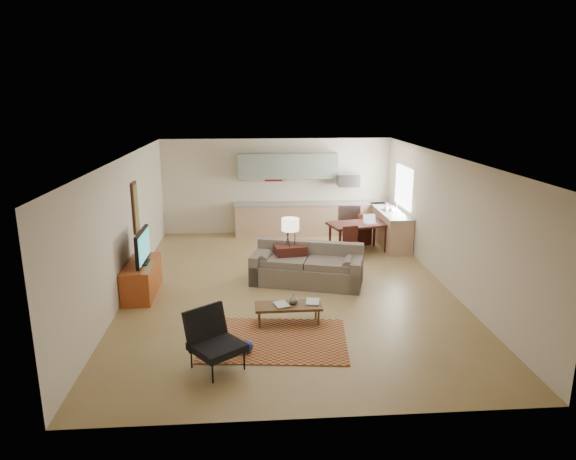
{
  "coord_description": "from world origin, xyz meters",
  "views": [
    {
      "loc": [
        -0.77,
        -9.99,
        3.85
      ],
      "look_at": [
        0.0,
        0.3,
        1.15
      ],
      "focal_mm": 32.0,
      "sensor_mm": 36.0,
      "label": 1
    }
  ],
  "objects": [
    {
      "name": "kitchen_range",
      "position": [
        2.0,
        4.18,
        0.45
      ],
      "size": [
        0.62,
        0.62,
        0.9
      ],
      "primitive_type": "cube",
      "color": "#A5A8AD",
      "rests_on": "ground"
    },
    {
      "name": "tv",
      "position": [
        -2.9,
        -0.18,
        0.99
      ],
      "size": [
        0.11,
        1.1,
        0.66
      ],
      "primitive_type": null,
      "color": "black",
      "rests_on": "tv_credenza"
    },
    {
      "name": "window_right",
      "position": [
        3.23,
        3.0,
        1.55
      ],
      "size": [
        0.02,
        1.4,
        1.05
      ],
      "primitive_type": "cube",
      "color": "white",
      "rests_on": "room"
    },
    {
      "name": "tv_credenza",
      "position": [
        -2.95,
        -0.18,
        0.33
      ],
      "size": [
        0.55,
        1.43,
        0.66
      ],
      "primitive_type": null,
      "color": "#933915",
      "rests_on": "floor"
    },
    {
      "name": "room",
      "position": [
        0.0,
        0.0,
        1.35
      ],
      "size": [
        9.0,
        9.0,
        9.0
      ],
      "color": "olive",
      "rests_on": "ground"
    },
    {
      "name": "kitchen_counter_back",
      "position": [
        0.9,
        4.18,
        0.46
      ],
      "size": [
        4.26,
        0.64,
        0.92
      ],
      "primitive_type": null,
      "color": "tan",
      "rests_on": "ground"
    },
    {
      "name": "rug",
      "position": [
        -0.42,
        -2.38,
        0.01
      ],
      "size": [
        2.48,
        1.84,
        0.02
      ],
      "primitive_type": "cube",
      "rotation": [
        0.0,
        0.0,
        -0.11
      ],
      "color": "maroon",
      "rests_on": "floor"
    },
    {
      "name": "book_a",
      "position": [
        -0.38,
        -1.8,
        0.36
      ],
      "size": [
        0.4,
        0.43,
        0.03
      ],
      "primitive_type": "imported",
      "rotation": [
        0.0,
        0.0,
        0.3
      ],
      "color": "maroon",
      "rests_on": "coffee_table"
    },
    {
      "name": "table_lamp",
      "position": [
        0.06,
        0.47,
        1.07
      ],
      "size": [
        0.37,
        0.37,
        0.61
      ],
      "primitive_type": null,
      "rotation": [
        0.0,
        0.0,
        -0.0
      ],
      "color": "beige",
      "rests_on": "console_table"
    },
    {
      "name": "upper_cabinets",
      "position": [
        0.3,
        4.33,
        1.95
      ],
      "size": [
        2.8,
        0.34,
        0.7
      ],
      "primitive_type": "cube",
      "color": "gray",
      "rests_on": "room"
    },
    {
      "name": "coffee_table",
      "position": [
        -0.15,
        -1.75,
        0.18
      ],
      "size": [
        1.17,
        0.48,
        0.35
      ],
      "primitive_type": null,
      "rotation": [
        0.0,
        0.0,
        0.02
      ],
      "color": "#4A311A",
      "rests_on": "floor"
    },
    {
      "name": "dining_chair_far",
      "position": [
        2.21,
        3.13,
        0.43
      ],
      "size": [
        0.47,
        0.48,
        0.85
      ],
      "primitive_type": null,
      "rotation": [
        0.0,
        0.0,
        3.3
      ],
      "color": "#35130F",
      "rests_on": "floor"
    },
    {
      "name": "kitchen_microwave",
      "position": [
        2.0,
        4.2,
        1.55
      ],
      "size": [
        0.62,
        0.4,
        0.35
      ],
      "primitive_type": "cube",
      "color": "#A5A8AD",
      "rests_on": "room"
    },
    {
      "name": "armchair",
      "position": [
        -1.29,
        -3.22,
        0.44
      ],
      "size": [
        1.07,
        1.07,
        0.87
      ],
      "primitive_type": null,
      "rotation": [
        0.0,
        0.0,
        0.66
      ],
      "color": "black",
      "rests_on": "floor"
    },
    {
      "name": "console_table",
      "position": [
        0.06,
        0.47,
        0.38
      ],
      "size": [
        0.72,
        0.53,
        0.77
      ],
      "primitive_type": null,
      "rotation": [
        0.0,
        0.0,
        0.16
      ],
      "color": "#35130F",
      "rests_on": "floor"
    },
    {
      "name": "book_b",
      "position": [
        0.17,
        -1.65,
        0.36
      ],
      "size": [
        0.34,
        0.4,
        0.02
      ],
      "primitive_type": "imported",
      "rotation": [
        0.0,
        0.0,
        -0.18
      ],
      "color": "navy",
      "rests_on": "coffee_table"
    },
    {
      "name": "soap_bottle",
      "position": [
        2.83,
        3.06,
        1.02
      ],
      "size": [
        0.12,
        0.12,
        0.19
      ],
      "primitive_type": "imported",
      "rotation": [
        0.0,
        0.0,
        0.18
      ],
      "color": "beige",
      "rests_on": "kitchen_counter_right"
    },
    {
      "name": "sofa",
      "position": [
        0.39,
        0.19,
        0.42
      ],
      "size": [
        2.6,
        1.68,
        0.83
      ],
      "primitive_type": null,
      "rotation": [
        0.0,
        0.0,
        -0.29
      ],
      "color": "#63564C",
      "rests_on": "floor"
    },
    {
      "name": "dining_chair_near",
      "position": [
        1.67,
        1.69,
        0.41
      ],
      "size": [
        0.47,
        0.48,
        0.82
      ],
      "primitive_type": null,
      "rotation": [
        0.0,
        0.0,
        0.22
      ],
      "color": "#35130F",
      "rests_on": "floor"
    },
    {
      "name": "laptop",
      "position": [
        2.23,
        2.31,
        0.86
      ],
      "size": [
        0.33,
        0.26,
        0.23
      ],
      "primitive_type": null,
      "rotation": [
        0.0,
        0.0,
        0.09
      ],
      "color": "#A5A8AD",
      "rests_on": "dining_table"
    },
    {
      "name": "vase",
      "position": [
        -0.06,
        -1.7,
        0.43
      ],
      "size": [
        0.22,
        0.22,
        0.17
      ],
      "primitive_type": "imported",
      "rotation": [
        0.0,
        0.0,
        0.17
      ],
      "color": "black",
      "rests_on": "coffee_table"
    },
    {
      "name": "wall_art_left",
      "position": [
        -3.21,
        0.9,
        1.55
      ],
      "size": [
        0.06,
        0.42,
        1.1
      ],
      "primitive_type": null,
      "color": "olive",
      "rests_on": "room"
    },
    {
      "name": "dining_table",
      "position": [
        1.94,
        2.41,
        0.37
      ],
      "size": [
        1.62,
        1.17,
        0.74
      ],
      "primitive_type": null,
      "rotation": [
        0.0,
        0.0,
        0.25
      ],
      "color": "#35130F",
      "rests_on": "floor"
    },
    {
      "name": "triptych",
      "position": [
        -0.1,
        4.47,
        1.75
      ],
      "size": [
        1.7,
        0.04,
        0.5
      ],
      "primitive_type": null,
      "color": "beige",
      "rests_on": "room"
    },
    {
      "name": "kitchen_counter_right",
      "position": [
        2.93,
        3.0,
        0.46
      ],
      "size": [
        0.64,
        2.26,
        0.92
      ],
      "primitive_type": null,
      "color": "tan",
      "rests_on": "ground"
    }
  ]
}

